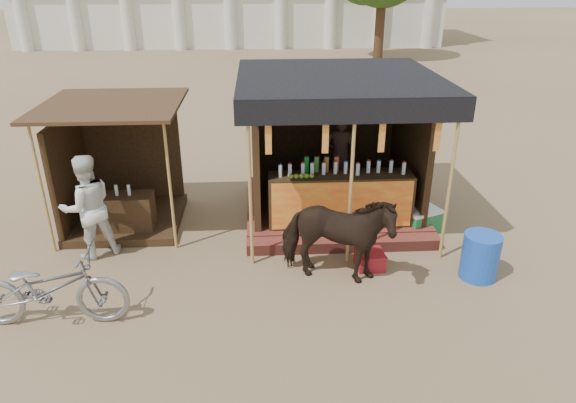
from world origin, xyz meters
The scene contains 9 objects.
ground centered at (0.00, 0.00, 0.00)m, with size 120.00×120.00×0.00m, color #846B4C.
main_stall centered at (1.01, 3.36, 1.03)m, with size 3.60×3.61×2.78m.
secondary_stall centered at (-3.17, 3.24, 0.85)m, with size 2.40×2.40×2.38m.
cow centered at (0.70, 0.97, 0.75)m, with size 0.81×1.79×1.51m, color black.
motorbike centered at (-3.34, 0.14, 0.56)m, with size 0.75×2.14×1.12m, color gray.
bystander centered at (-3.31, 2.00, 0.91)m, with size 0.88×0.69×1.81m, color silver.
blue_barrel centered at (3.00, 0.93, 0.37)m, with size 0.58×0.58×0.75m, color blue.
red_crate centered at (1.34, 1.32, 0.14)m, with size 0.44×0.43×0.28m, color maroon.
cooler centered at (2.55, 2.51, 0.23)m, with size 0.76×0.65×0.46m.
Camera 1 is at (-0.44, -5.87, 4.52)m, focal length 32.00 mm.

